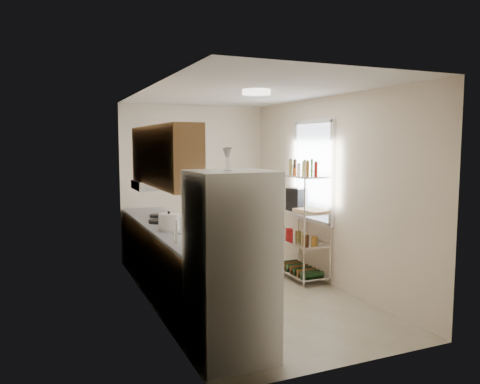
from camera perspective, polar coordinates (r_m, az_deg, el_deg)
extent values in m
cube|color=#ACA28B|center=(6.29, 0.73, -12.25)|extent=(2.50, 4.40, 0.01)
cube|color=silver|center=(6.01, 0.76, 12.12)|extent=(2.50, 4.40, 0.01)
cube|color=#F1E1C9|center=(8.06, -5.62, 1.25)|extent=(2.50, 0.01, 2.60)
cube|color=#F1E1C9|center=(4.11, 13.34, -3.46)|extent=(2.50, 0.01, 2.60)
cube|color=#F1E1C9|center=(5.62, -11.03, -0.90)|extent=(0.01, 4.40, 2.60)
cube|color=#F1E1C9|center=(6.61, 10.73, 0.13)|extent=(0.01, 4.40, 2.60)
cube|color=#A97448|center=(6.28, -8.71, -8.22)|extent=(0.60, 3.48, 0.86)
cube|color=gray|center=(6.19, -8.64, -4.16)|extent=(0.63, 3.51, 0.04)
cube|color=#B7BABC|center=(5.10, -5.77, -6.36)|extent=(0.52, 0.44, 0.04)
cube|color=#B7BABC|center=(7.62, -9.26, -5.46)|extent=(0.01, 0.55, 0.72)
cube|color=#A97448|center=(5.73, -9.38, 4.38)|extent=(0.33, 2.20, 0.72)
cube|color=#B7BABC|center=(6.54, -10.53, 0.86)|extent=(0.50, 0.60, 0.12)
cube|color=white|center=(6.87, 8.94, 2.47)|extent=(0.06, 1.00, 1.46)
cube|color=silver|center=(6.96, 7.41, -9.60)|extent=(0.45, 0.90, 0.02)
cube|color=silver|center=(6.85, 7.46, -5.97)|extent=(0.45, 0.90, 0.02)
cube|color=silver|center=(6.77, 7.51, -2.24)|extent=(0.45, 0.90, 0.02)
cube|color=silver|center=(6.72, 7.57, 1.98)|extent=(0.45, 0.90, 0.02)
cylinder|color=silver|center=(6.33, 7.84, -4.89)|extent=(0.02, 0.02, 1.55)
cylinder|color=silver|center=(7.08, 4.18, -3.68)|extent=(0.02, 0.02, 1.55)
cylinder|color=silver|center=(6.56, 11.05, -4.56)|extent=(0.02, 0.02, 1.55)
cylinder|color=silver|center=(7.28, 7.17, -3.44)|extent=(0.02, 0.02, 1.55)
cylinder|color=white|center=(5.73, 2.01, 12.06)|extent=(0.34, 0.34, 0.05)
cube|color=white|center=(4.29, -1.14, -8.93)|extent=(0.71, 0.71, 1.72)
cylinder|color=silver|center=(5.79, -8.66, -3.63)|extent=(0.25, 0.25, 0.20)
cylinder|color=black|center=(6.34, -10.00, -3.55)|extent=(0.25, 0.25, 0.04)
cylinder|color=black|center=(6.83, -10.13, -2.88)|extent=(0.22, 0.22, 0.04)
cube|color=tan|center=(6.60, 8.93, -2.24)|extent=(0.44, 0.53, 0.03)
cube|color=black|center=(7.04, 6.81, -0.60)|extent=(0.23, 0.29, 0.30)
cube|color=maroon|center=(6.97, 6.02, -5.04)|extent=(0.13, 0.15, 0.14)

